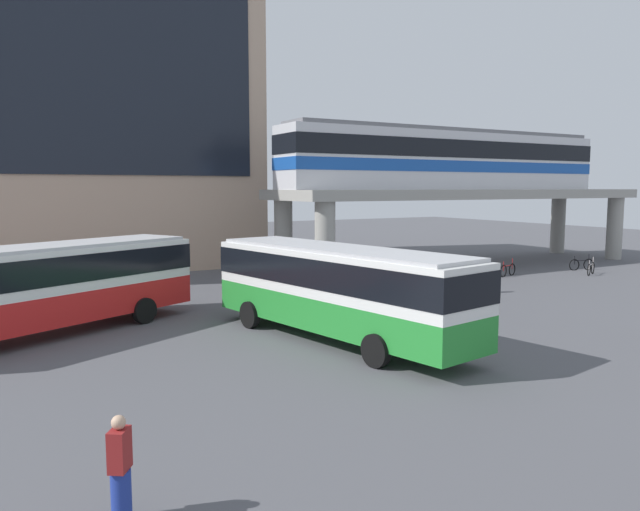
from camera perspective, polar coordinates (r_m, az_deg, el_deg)
name	(u,v)px	position (r m, az deg, el deg)	size (l,w,h in m)	color
ground_plane	(282,302)	(28.14, -3.53, -4.35)	(120.00, 120.00, 0.00)	#515156
station_building	(44,94)	(43.01, -24.25, 13.53)	(25.40, 10.93, 21.99)	tan
elevated_platform	(466,201)	(41.81, 13.39, 4.99)	(26.87, 6.57, 5.08)	#9E9B93
train	(450,159)	(40.84, 11.95, 8.79)	(23.90, 2.96, 3.84)	silver
bus_main	(338,283)	(20.81, 1.66, -2.58)	(4.45, 11.31, 3.22)	#268C33
bus_secondary	(50,280)	(23.60, -23.82, -2.06)	(11.02, 7.16, 3.22)	red
bicycle_black	(581,264)	(42.24, 23.13, -0.77)	(1.74, 0.53, 1.04)	black
bicycle_silver	(591,269)	(40.26, 23.88, -1.13)	(1.65, 0.81, 1.04)	black
bicycle_red	(508,270)	(37.87, 17.06, -1.30)	(1.74, 0.52, 1.04)	black
pedestrian_near_building	(120,472)	(10.60, -18.07, -18.55)	(0.44, 0.48, 1.72)	navy
pedestrian_by_bike_rack	(436,282)	(29.27, 10.76, -2.43)	(0.37, 0.46, 1.71)	#724C8C
pedestrian_at_kerb	(476,277)	(31.22, 14.27, -1.99)	(0.48, 0.44, 1.70)	#26262D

